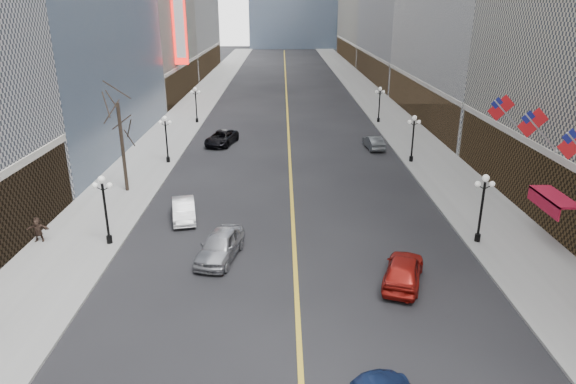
{
  "coord_description": "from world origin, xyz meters",
  "views": [
    {
      "loc": [
        -0.73,
        0.2,
        14.45
      ],
      "look_at": [
        -0.52,
        18.43,
        7.8
      ],
      "focal_mm": 32.0,
      "sensor_mm": 36.0,
      "label": 1
    }
  ],
  "objects_px": {
    "car_nb_near": "(220,245)",
    "streetlamp_west_1": "(105,203)",
    "streetlamp_east_3": "(380,101)",
    "streetlamp_east_2": "(413,134)",
    "car_sb_mid": "(403,270)",
    "car_nb_mid": "(184,210)",
    "streetlamp_east_1": "(483,201)",
    "car_sb_far": "(374,142)",
    "car_nb_far": "(222,138)",
    "streetlamp_west_3": "(196,101)",
    "streetlamp_west_2": "(166,134)"
  },
  "relations": [
    {
      "from": "car_sb_mid",
      "to": "car_sb_far",
      "type": "relative_size",
      "value": 1.15
    },
    {
      "from": "streetlamp_east_3",
      "to": "car_sb_mid",
      "type": "height_order",
      "value": "streetlamp_east_3"
    },
    {
      "from": "streetlamp_east_2",
      "to": "car_sb_mid",
      "type": "height_order",
      "value": "streetlamp_east_2"
    },
    {
      "from": "streetlamp_east_1",
      "to": "car_sb_far",
      "type": "height_order",
      "value": "streetlamp_east_1"
    },
    {
      "from": "streetlamp_east_2",
      "to": "car_sb_mid",
      "type": "bearing_deg",
      "value": -104.45
    },
    {
      "from": "streetlamp_west_2",
      "to": "car_nb_near",
      "type": "bearing_deg",
      "value": -69.84
    },
    {
      "from": "streetlamp_east_1",
      "to": "car_sb_mid",
      "type": "distance_m",
      "value": 8.03
    },
    {
      "from": "streetlamp_east_1",
      "to": "streetlamp_east_3",
      "type": "height_order",
      "value": "same"
    },
    {
      "from": "car_nb_mid",
      "to": "car_nb_far",
      "type": "distance_m",
      "value": 20.95
    },
    {
      "from": "car_nb_near",
      "to": "car_nb_far",
      "type": "bearing_deg",
      "value": 108.27
    },
    {
      "from": "car_nb_far",
      "to": "car_sb_mid",
      "type": "height_order",
      "value": "car_sb_mid"
    },
    {
      "from": "streetlamp_east_2",
      "to": "car_nb_mid",
      "type": "relative_size",
      "value": 1.03
    },
    {
      "from": "streetlamp_west_1",
      "to": "car_sb_far",
      "type": "xyz_separation_m",
      "value": [
        20.8,
        23.2,
        -2.21
      ]
    },
    {
      "from": "car_nb_far",
      "to": "car_sb_mid",
      "type": "bearing_deg",
      "value": -53.07
    },
    {
      "from": "streetlamp_east_3",
      "to": "streetlamp_east_1",
      "type": "bearing_deg",
      "value": -90.0
    },
    {
      "from": "car_nb_far",
      "to": "car_sb_far",
      "type": "distance_m",
      "value": 16.52
    },
    {
      "from": "streetlamp_east_3",
      "to": "car_nb_near",
      "type": "height_order",
      "value": "streetlamp_east_3"
    },
    {
      "from": "car_sb_mid",
      "to": "car_nb_mid",
      "type": "bearing_deg",
      "value": -15.18
    },
    {
      "from": "car_nb_near",
      "to": "car_sb_far",
      "type": "height_order",
      "value": "car_nb_near"
    },
    {
      "from": "streetlamp_west_1",
      "to": "car_sb_mid",
      "type": "xyz_separation_m",
      "value": [
        17.67,
        -5.01,
        -2.08
      ]
    },
    {
      "from": "streetlamp_west_2",
      "to": "car_nb_far",
      "type": "xyz_separation_m",
      "value": [
        4.39,
        7.14,
        -2.14
      ]
    },
    {
      "from": "streetlamp_east_3",
      "to": "car_nb_near",
      "type": "xyz_separation_m",
      "value": [
        -16.3,
        -37.89,
        -2.05
      ]
    },
    {
      "from": "streetlamp_east_3",
      "to": "streetlamp_west_3",
      "type": "xyz_separation_m",
      "value": [
        -23.6,
        0.0,
        0.0
      ]
    },
    {
      "from": "car_nb_near",
      "to": "car_sb_mid",
      "type": "xyz_separation_m",
      "value": [
        10.37,
        -3.12,
        -0.03
      ]
    },
    {
      "from": "streetlamp_east_1",
      "to": "car_sb_far",
      "type": "distance_m",
      "value": 23.47
    },
    {
      "from": "streetlamp_east_1",
      "to": "car_sb_mid",
      "type": "height_order",
      "value": "streetlamp_east_1"
    },
    {
      "from": "streetlamp_east_3",
      "to": "car_sb_mid",
      "type": "xyz_separation_m",
      "value": [
        -5.93,
        -41.01,
        -2.08
      ]
    },
    {
      "from": "streetlamp_east_2",
      "to": "streetlamp_west_1",
      "type": "height_order",
      "value": "same"
    },
    {
      "from": "car_nb_near",
      "to": "streetlamp_west_1",
      "type": "bearing_deg",
      "value": 177.64
    },
    {
      "from": "streetlamp_west_2",
      "to": "streetlamp_west_1",
      "type": "bearing_deg",
      "value": -90.0
    },
    {
      "from": "streetlamp_east_1",
      "to": "streetlamp_west_3",
      "type": "distance_m",
      "value": 43.05
    },
    {
      "from": "car_sb_mid",
      "to": "streetlamp_east_2",
      "type": "bearing_deg",
      "value": -85.68
    },
    {
      "from": "streetlamp_west_3",
      "to": "car_nb_far",
      "type": "relative_size",
      "value": 0.83
    },
    {
      "from": "car_nb_far",
      "to": "car_sb_mid",
      "type": "xyz_separation_m",
      "value": [
        13.28,
        -30.15,
        0.06
      ]
    },
    {
      "from": "car_sb_mid",
      "to": "streetlamp_east_3",
      "type": "bearing_deg",
      "value": -79.46
    },
    {
      "from": "streetlamp_west_1",
      "to": "car_sb_far",
      "type": "height_order",
      "value": "streetlamp_west_1"
    },
    {
      "from": "streetlamp_east_2",
      "to": "car_nb_near",
      "type": "distance_m",
      "value": 25.79
    },
    {
      "from": "streetlamp_east_1",
      "to": "streetlamp_west_1",
      "type": "relative_size",
      "value": 1.0
    },
    {
      "from": "streetlamp_east_3",
      "to": "car_sb_mid",
      "type": "relative_size",
      "value": 0.93
    },
    {
      "from": "streetlamp_east_3",
      "to": "car_nb_mid",
      "type": "distance_m",
      "value": 37.43
    },
    {
      "from": "car_nb_near",
      "to": "car_sb_mid",
      "type": "bearing_deg",
      "value": -4.64
    },
    {
      "from": "car_nb_mid",
      "to": "car_nb_far",
      "type": "xyz_separation_m",
      "value": [
        0.38,
        20.95,
        0.04
      ]
    },
    {
      "from": "car_nb_mid",
      "to": "car_sb_far",
      "type": "bearing_deg",
      "value": 36.74
    },
    {
      "from": "streetlamp_west_2",
      "to": "car_sb_far",
      "type": "bearing_deg",
      "value": 14.04
    },
    {
      "from": "streetlamp_east_1",
      "to": "car_nb_near",
      "type": "xyz_separation_m",
      "value": [
        -16.3,
        -1.89,
        -2.05
      ]
    },
    {
      "from": "streetlamp_west_2",
      "to": "car_nb_far",
      "type": "height_order",
      "value": "streetlamp_west_2"
    },
    {
      "from": "car_sb_mid",
      "to": "car_nb_near",
      "type": "bearing_deg",
      "value": 2.0
    },
    {
      "from": "streetlamp_west_1",
      "to": "streetlamp_east_3",
      "type": "bearing_deg",
      "value": 56.75
    },
    {
      "from": "streetlamp_east_2",
      "to": "car_nb_mid",
      "type": "xyz_separation_m",
      "value": [
        -19.59,
        -13.82,
        -2.18
      ]
    },
    {
      "from": "streetlamp_east_2",
      "to": "car_nb_mid",
      "type": "bearing_deg",
      "value": -144.81
    }
  ]
}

